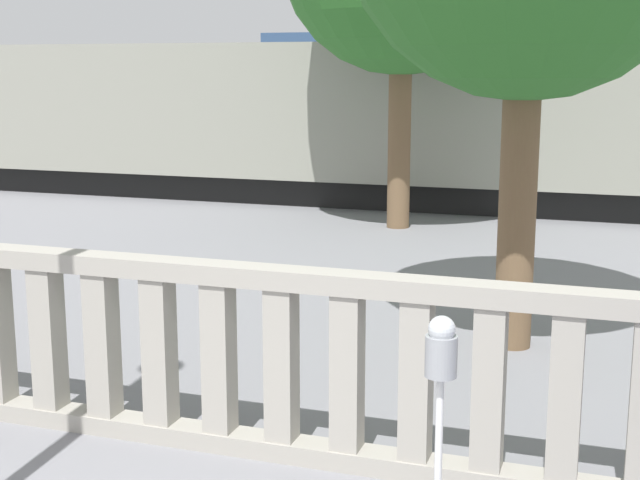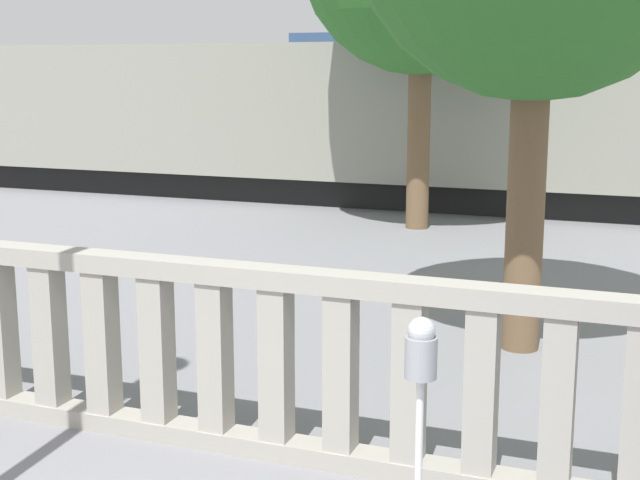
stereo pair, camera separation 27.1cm
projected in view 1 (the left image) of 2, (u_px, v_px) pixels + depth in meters
balustrade at (314, 368)px, 6.19m from camera, size 12.67×0.24×1.39m
parking_meter at (441, 375)px, 4.50m from camera, size 0.16×0.16×1.53m
train_near at (415, 120)px, 18.04m from camera, size 24.19×3.09×3.82m
train_far at (595, 87)px, 30.23m from camera, size 22.90×3.01×4.57m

